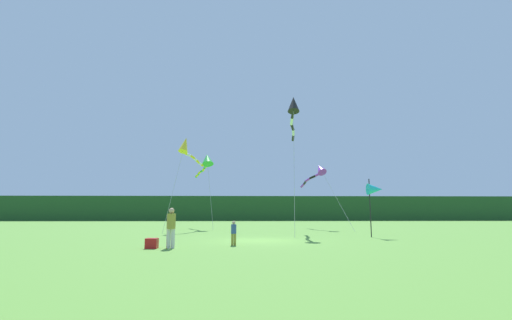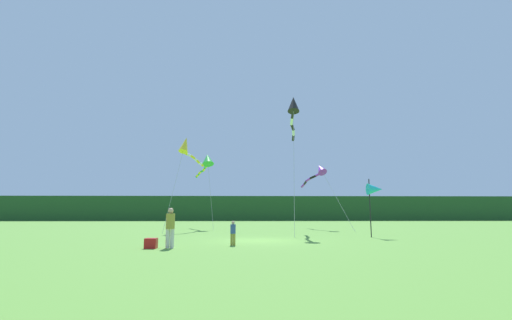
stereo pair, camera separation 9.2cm
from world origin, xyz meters
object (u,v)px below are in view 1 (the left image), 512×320
Objects in this scene: person_child at (234,232)px; kite_black at (293,109)px; kite_purple at (318,171)px; person_adult at (171,226)px; banner_flag_pole at (375,190)px; kite_yellow at (186,147)px; cooler_box at (152,243)px; kite_green at (207,161)px.

person_child is 11.96m from kite_black.
kite_black is 1.09× the size of kite_purple.
banner_flag_pole reaches higher than person_adult.
person_child is at bearing -70.83° from kite_yellow.
person_adult is 2.87m from person_child.
cooler_box is at bearing -122.14° from kite_purple.
kite_black is at bearing 51.50° from cooler_box.
person_child is at bearing -149.44° from banner_flag_pole.
person_child is 0.16× the size of kite_green.
person_adult is at bearing 5.64° from cooler_box.
kite_green is at bearing 74.54° from kite_yellow.
kite_green is at bearing 174.27° from kite_purple.
person_child is 2.28× the size of cooler_box.
kite_black is (-4.48, 2.94, 5.85)m from banner_flag_pole.
kite_black is at bearing 146.75° from banner_flag_pole.
kite_green reaches higher than cooler_box.
kite_yellow is (-12.62, 7.17, 3.86)m from banner_flag_pole.
banner_flag_pole is at bearing -33.25° from kite_black.
cooler_box is at bearing -152.17° from banner_flag_pole.
person_adult is 0.24× the size of kite_green.
kite_purple is at bearing 66.92° from kite_black.
kite_green reaches higher than person_adult.
person_adult is at bearing -120.35° from kite_purple.
banner_flag_pole is 0.39× the size of kite_purple.
kite_black is at bearing 54.30° from person_adult.
kite_black reaches higher than person_child.
kite_purple reaches higher than banner_flag_pole.
cooler_box is at bearing -174.36° from person_adult.
kite_yellow is (-4.22, 12.13, 6.08)m from person_child.
cooler_box is 0.07× the size of kite_green.
kite_purple is (9.74, 16.63, 4.20)m from person_adult.
kite_black is (6.52, 9.07, 7.75)m from person_adult.
kite_black reaches higher than kite_yellow.
person_child is 14.21m from kite_yellow.
kite_yellow is (-1.62, 13.30, 5.76)m from person_adult.
person_adult is 0.22× the size of kite_yellow.
person_child is at bearing -79.64° from kite_green.
kite_yellow is at bearing 109.17° from person_child.
kite_black reaches higher than kite_green.
banner_flag_pole is 10.82m from kite_purple.
person_adult is 0.19× the size of kite_purple.
kite_green is at bearing 128.93° from kite_black.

